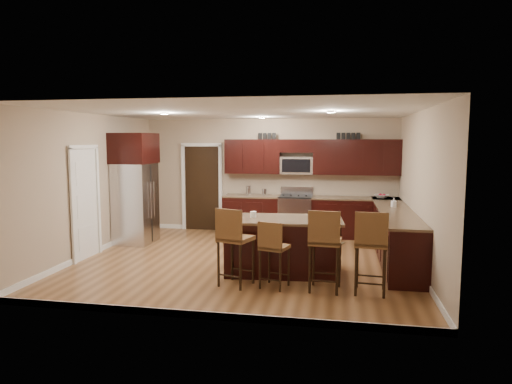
% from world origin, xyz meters
% --- Properties ---
extents(floor, '(6.00, 6.00, 0.00)m').
position_xyz_m(floor, '(0.00, 0.00, 0.00)').
color(floor, brown).
rests_on(floor, ground).
extents(ceiling, '(6.00, 6.00, 0.00)m').
position_xyz_m(ceiling, '(0.00, 0.00, 2.70)').
color(ceiling, silver).
rests_on(ceiling, wall_back).
extents(wall_back, '(6.00, 0.00, 6.00)m').
position_xyz_m(wall_back, '(0.00, 2.75, 1.35)').
color(wall_back, tan).
rests_on(wall_back, floor).
extents(wall_left, '(0.00, 5.50, 5.50)m').
position_xyz_m(wall_left, '(-3.00, 0.00, 1.35)').
color(wall_left, tan).
rests_on(wall_left, floor).
extents(wall_right, '(0.00, 5.50, 5.50)m').
position_xyz_m(wall_right, '(3.00, 0.00, 1.35)').
color(wall_right, tan).
rests_on(wall_right, floor).
extents(base_cabinets, '(4.02, 3.96, 0.92)m').
position_xyz_m(base_cabinets, '(1.90, 1.45, 0.46)').
color(base_cabinets, black).
rests_on(base_cabinets, floor).
extents(upper_cabinets, '(4.00, 0.33, 0.80)m').
position_xyz_m(upper_cabinets, '(1.04, 2.58, 1.84)').
color(upper_cabinets, black).
rests_on(upper_cabinets, wall_back).
extents(range, '(0.76, 0.64, 1.11)m').
position_xyz_m(range, '(0.68, 2.45, 0.47)').
color(range, silver).
rests_on(range, floor).
extents(microwave, '(0.76, 0.31, 0.40)m').
position_xyz_m(microwave, '(0.68, 2.60, 1.62)').
color(microwave, silver).
rests_on(microwave, upper_cabinets).
extents(doorway, '(0.85, 0.03, 2.06)m').
position_xyz_m(doorway, '(-1.65, 2.73, 1.03)').
color(doorway, black).
rests_on(doorway, floor).
extents(pantry_door, '(0.03, 0.80, 2.04)m').
position_xyz_m(pantry_door, '(-2.98, -0.30, 1.02)').
color(pantry_door, white).
rests_on(pantry_door, floor).
extents(letter_decor, '(2.20, 0.03, 0.15)m').
position_xyz_m(letter_decor, '(0.90, 2.58, 2.29)').
color(letter_decor, black).
rests_on(letter_decor, upper_cabinets).
extents(island, '(2.01, 1.17, 0.92)m').
position_xyz_m(island, '(0.76, -0.58, 0.43)').
color(island, black).
rests_on(island, floor).
extents(stool_left, '(0.57, 0.57, 1.20)m').
position_xyz_m(stool_left, '(0.12, -1.43, 0.75)').
color(stool_left, brown).
rests_on(stool_left, floor).
extents(stool_mid, '(0.47, 0.47, 1.02)m').
position_xyz_m(stool_mid, '(0.71, -1.42, 0.63)').
color(stool_mid, brown).
rests_on(stool_mid, floor).
extents(stool_right, '(0.49, 0.49, 1.21)m').
position_xyz_m(stool_right, '(1.47, -1.43, 0.76)').
color(stool_right, brown).
rests_on(stool_right, floor).
extents(refrigerator, '(0.79, 0.92, 2.35)m').
position_xyz_m(refrigerator, '(-2.62, 1.07, 1.21)').
color(refrigerator, silver).
rests_on(refrigerator, floor).
extents(floor_mat, '(1.18, 0.99, 0.01)m').
position_xyz_m(floor_mat, '(1.23, 1.74, 0.01)').
color(floor_mat, brown).
rests_on(floor_mat, floor).
extents(fruit_bowl, '(0.41, 0.41, 0.08)m').
position_xyz_m(fruit_bowl, '(2.60, 2.45, 0.96)').
color(fruit_bowl, silver).
rests_on(fruit_bowl, base_cabinets).
extents(soap_bottle, '(0.10, 0.10, 0.18)m').
position_xyz_m(soap_bottle, '(2.70, 1.08, 1.01)').
color(soap_bottle, '#B2B2B2').
rests_on(soap_bottle, base_cabinets).
extents(canister_tall, '(0.12, 0.12, 0.22)m').
position_xyz_m(canister_tall, '(-0.43, 2.45, 1.03)').
color(canister_tall, silver).
rests_on(canister_tall, base_cabinets).
extents(canister_short, '(0.11, 0.11, 0.16)m').
position_xyz_m(canister_short, '(-0.06, 2.45, 1.00)').
color(canister_short, silver).
rests_on(canister_short, base_cabinets).
extents(island_jar, '(0.10, 0.10, 0.10)m').
position_xyz_m(island_jar, '(0.26, -0.58, 0.97)').
color(island_jar, white).
rests_on(island_jar, island).
extents(stool_extra, '(0.49, 0.49, 1.21)m').
position_xyz_m(stool_extra, '(2.12, -1.43, 0.76)').
color(stool_extra, brown).
rests_on(stool_extra, floor).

